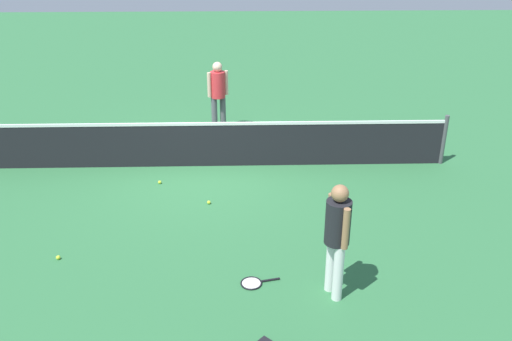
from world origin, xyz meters
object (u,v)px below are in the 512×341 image
player_near_side (337,232)px  tennis_ball_baseline (160,182)px  tennis_ball_midcourt (58,258)px  tennis_racket_far_player (182,142)px  player_far_side (218,91)px  tennis_racket_near_player (253,283)px  tennis_ball_near_player (209,202)px

player_near_side → tennis_ball_baseline: bearing=129.2°
tennis_ball_baseline → tennis_ball_midcourt: bearing=-115.5°
player_near_side → tennis_racket_far_player: bearing=115.1°
tennis_racket_far_player → player_far_side: bearing=42.8°
tennis_racket_near_player → player_far_side: bearing=96.4°
player_near_side → tennis_ball_near_player: player_near_side is taller
tennis_ball_near_player → tennis_racket_far_player: bearing=104.5°
player_near_side → player_far_side: bearing=105.7°
tennis_racket_far_player → tennis_ball_baseline: bearing=-96.7°
tennis_racket_far_player → tennis_ball_baseline: (-0.24, -2.10, 0.02)m
tennis_racket_near_player → tennis_racket_far_player: bearing=105.8°
player_near_side → tennis_racket_far_player: player_near_side is taller
player_far_side → tennis_racket_far_player: bearing=-137.2°
tennis_ball_near_player → tennis_ball_baseline: 1.32m
tennis_ball_near_player → tennis_ball_baseline: bearing=139.7°
tennis_racket_near_player → tennis_ball_near_player: bearing=107.5°
player_near_side → tennis_ball_baseline: 4.64m
tennis_racket_near_player → tennis_ball_baseline: tennis_ball_baseline is taller
player_far_side → player_near_side: bearing=-74.3°
tennis_racket_near_player → tennis_ball_midcourt: bearing=166.9°
player_far_side → tennis_racket_far_player: size_ratio=3.04×
player_far_side → tennis_racket_near_player: 6.24m
tennis_ball_baseline → tennis_ball_near_player: bearing=-40.3°
player_far_side → tennis_ball_baseline: 3.22m
tennis_ball_baseline → tennis_racket_far_player: bearing=83.3°
player_near_side → tennis_ball_baseline: (-2.87, 3.51, -0.98)m
tennis_racket_near_player → tennis_racket_far_player: (-1.52, 5.35, 0.00)m
tennis_racket_near_player → tennis_ball_midcourt: tennis_ball_midcourt is taller
tennis_ball_midcourt → tennis_ball_baseline: (1.22, 2.56, 0.00)m
tennis_racket_far_player → player_near_side: bearing=-64.9°
player_far_side → tennis_ball_baseline: (-1.08, -2.87, -0.98)m
tennis_ball_near_player → tennis_ball_baseline: size_ratio=1.00×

